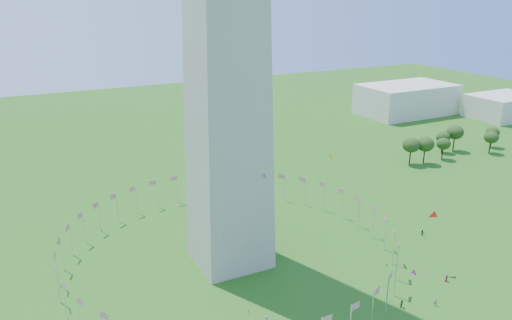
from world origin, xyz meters
The scene contains 5 objects.
flag_ring centered at (0.00, 50.00, 4.50)m, with size 80.24×80.24×9.00m.
gov_building_east_a centered at (150.00, 150.00, 8.00)m, with size 50.00×30.00×16.00m, color beige.
gov_building_east_b centered at (190.00, 120.00, 6.00)m, with size 35.00×25.00×12.00m, color beige.
kites_aloft centered at (9.06, 22.81, 18.89)m, with size 115.88×60.32×32.60m.
tree_line_east centered at (112.05, 85.28, 4.92)m, with size 53.33×15.41×10.79m.
Camera 1 is at (-44.13, -50.95, 63.52)m, focal length 35.00 mm.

